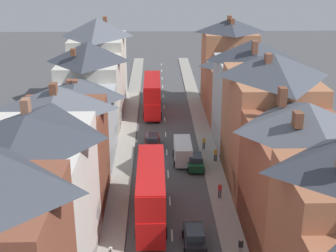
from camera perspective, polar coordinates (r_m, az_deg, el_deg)
pavement_left at (r=59.32m, az=-5.13°, el=-2.42°), size 2.20×104.00×0.14m
pavement_right at (r=59.54m, az=4.72°, el=-2.32°), size 2.20×104.00×0.14m
centre_line_dashes at (r=57.40m, az=-0.15°, el=-3.21°), size 0.14×97.80×0.01m
terrace_row_left at (r=45.58m, az=-12.71°, el=-1.73°), size 8.00×73.90×14.93m
terrace_row_right at (r=45.30m, az=13.23°, el=-1.85°), size 8.00×71.27×14.11m
double_decker_bus_lead at (r=42.34m, az=-2.10°, el=-8.06°), size 2.74×10.80×5.30m
double_decker_bus_mid_street at (r=70.87m, az=-1.93°, el=3.84°), size 2.74×10.80×5.30m
car_near_blue at (r=58.74m, az=-1.95°, el=-1.82°), size 1.90×4.53×1.57m
car_parked_left_a at (r=52.96m, az=3.34°, el=-4.34°), size 1.90×3.89×1.71m
car_parked_right_a at (r=39.83m, az=3.24°, el=-13.38°), size 1.90×4.03×1.71m
delivery_van at (r=54.49m, az=1.81°, el=-3.02°), size 2.20×5.20×2.41m
pedestrian_mid_left at (r=38.82m, az=8.86°, el=-14.30°), size 0.36×0.22×1.61m
pedestrian_mid_right at (r=46.80m, az=6.33°, el=-7.71°), size 0.36×0.22×1.61m
pedestrian_far_left at (r=54.62m, az=5.82°, el=-3.41°), size 0.36×0.22×1.61m
pedestrian_far_right at (r=57.77m, az=4.40°, el=-2.00°), size 0.36×0.22×1.61m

